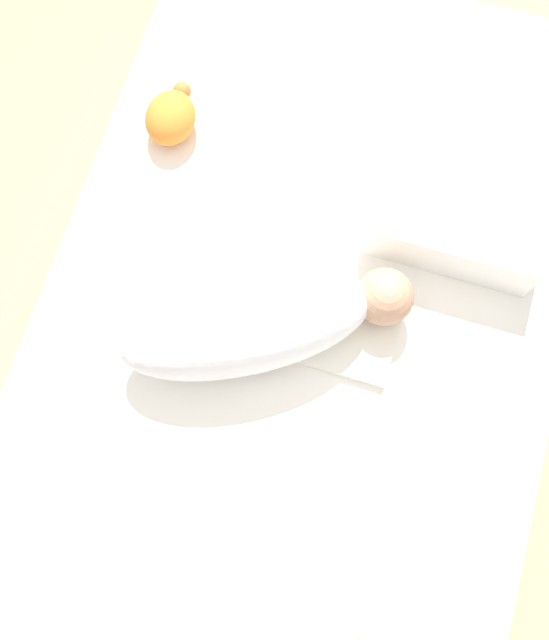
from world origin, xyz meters
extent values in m
plane|color=#9E8466|center=(0.00, 0.00, 0.00)|extent=(12.00, 12.00, 0.00)
cube|color=white|center=(0.00, 0.00, 0.09)|extent=(1.59, 0.99, 0.18)
cube|color=white|center=(0.02, -0.09, 0.19)|extent=(0.22, 0.20, 0.02)
ellipsoid|color=white|center=(-0.07, 0.09, 0.26)|extent=(0.38, 0.49, 0.16)
sphere|color=tan|center=(0.06, -0.14, 0.26)|extent=(0.11, 0.11, 0.11)
cube|color=white|center=(0.32, -0.23, 0.24)|extent=(0.31, 0.33, 0.11)
cylinder|color=white|center=(-0.49, -0.23, 0.46)|extent=(0.03, 0.03, 0.11)
ellipsoid|color=orange|center=(0.31, 0.37, 0.22)|extent=(0.12, 0.10, 0.08)
sphere|color=orange|center=(0.38, 0.37, 0.22)|extent=(0.04, 0.04, 0.04)
camera|label=1|loc=(-0.39, -0.06, 1.56)|focal=42.00mm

